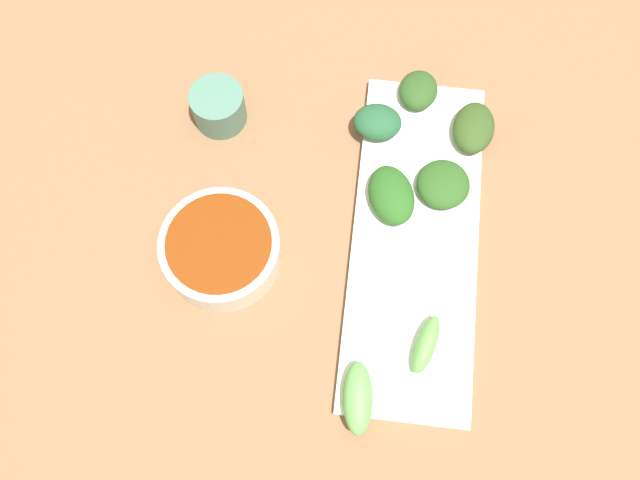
# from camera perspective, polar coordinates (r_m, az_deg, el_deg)

# --- Properties ---
(tabletop) EXTENTS (2.10, 2.10, 0.02)m
(tabletop) POSITION_cam_1_polar(r_m,az_deg,el_deg) (0.73, 2.09, -1.75)
(tabletop) COLOR brown
(tabletop) RESTS_ON ground
(sauce_bowl) EXTENTS (0.13, 0.13, 0.04)m
(sauce_bowl) POSITION_cam_1_polar(r_m,az_deg,el_deg) (0.70, -8.47, -0.77)
(sauce_bowl) COLOR silver
(sauce_bowl) RESTS_ON tabletop
(serving_plate) EXTENTS (0.13, 0.38, 0.01)m
(serving_plate) POSITION_cam_1_polar(r_m,az_deg,el_deg) (0.72, 8.21, -0.04)
(serving_plate) COLOR white
(serving_plate) RESTS_ON tabletop
(broccoli_leafy_0) EXTENTS (0.07, 0.08, 0.03)m
(broccoli_leafy_0) POSITION_cam_1_polar(r_m,az_deg,el_deg) (0.72, 6.23, 3.86)
(broccoli_leafy_0) COLOR #25571C
(broccoli_leafy_0) RESTS_ON serving_plate
(broccoli_leafy_1) EXTENTS (0.07, 0.07, 0.02)m
(broccoli_leafy_1) POSITION_cam_1_polar(r_m,az_deg,el_deg) (0.73, 10.62, 4.74)
(broccoli_leafy_1) COLOR #28511C
(broccoli_leafy_1) RESTS_ON serving_plate
(broccoli_leafy_2) EXTENTS (0.05, 0.05, 0.03)m
(broccoli_leafy_2) POSITION_cam_1_polar(r_m,az_deg,el_deg) (0.76, 5.03, 10.08)
(broccoli_leafy_2) COLOR #225330
(broccoli_leafy_2) RESTS_ON serving_plate
(broccoli_stalk_3) EXTENTS (0.04, 0.07, 0.03)m
(broccoli_stalk_3) POSITION_cam_1_polar(r_m,az_deg,el_deg) (0.68, 9.19, -8.88)
(broccoli_stalk_3) COLOR #5FA649
(broccoli_stalk_3) RESTS_ON serving_plate
(broccoli_stalk_4) EXTENTS (0.04, 0.07, 0.03)m
(broccoli_stalk_4) POSITION_cam_1_polar(r_m,az_deg,el_deg) (0.66, 3.34, -13.44)
(broccoli_stalk_4) COLOR #5DA84E
(broccoli_stalk_4) RESTS_ON serving_plate
(broccoli_leafy_5) EXTENTS (0.05, 0.06, 0.02)m
(broccoli_leafy_5) POSITION_cam_1_polar(r_m,az_deg,el_deg) (0.79, 8.52, 12.63)
(broccoli_leafy_5) COLOR #284B1D
(broccoli_leafy_5) RESTS_ON serving_plate
(broccoli_leafy_6) EXTENTS (0.05, 0.07, 0.02)m
(broccoli_leafy_6) POSITION_cam_1_polar(r_m,az_deg,el_deg) (0.77, 13.15, 9.38)
(broccoli_leafy_6) COLOR #2F481C
(broccoli_leafy_6) RESTS_ON serving_plate
(tea_cup) EXTENTS (0.06, 0.06, 0.05)m
(tea_cup) POSITION_cam_1_polar(r_m,az_deg,el_deg) (0.78, -8.68, 11.27)
(tea_cup) COLOR #4A7764
(tea_cup) RESTS_ON tabletop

